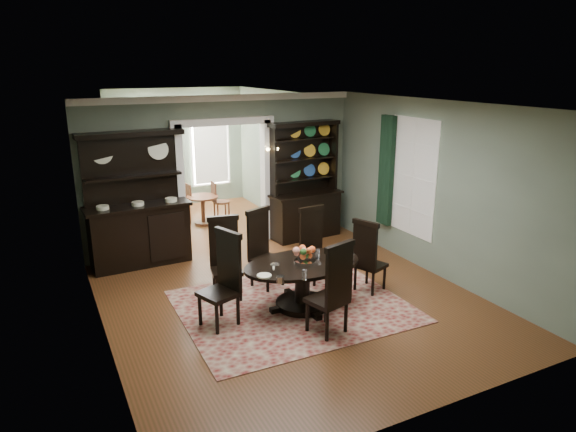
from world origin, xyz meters
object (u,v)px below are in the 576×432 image
Objects in this scene: welsh_dresser at (305,196)px; parlor_table at (203,206)px; sideboard at (138,219)px; dining_table at (302,276)px.

welsh_dresser is 3.39× the size of parlor_table.
welsh_dresser is (3.45, 0.02, 0.03)m from sideboard.
dining_table is 0.75× the size of sideboard.
welsh_dresser is at bearing -2.14° from sideboard.
parlor_table is at bearing 91.38° from dining_table.
dining_table is 4.76m from parlor_table.
dining_table reaches higher than parlor_table.
parlor_table is (-1.68, 1.81, -0.45)m from welsh_dresser.
parlor_table is at bearing 127.87° from welsh_dresser.
parlor_table is (1.78, 1.83, -0.41)m from sideboard.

